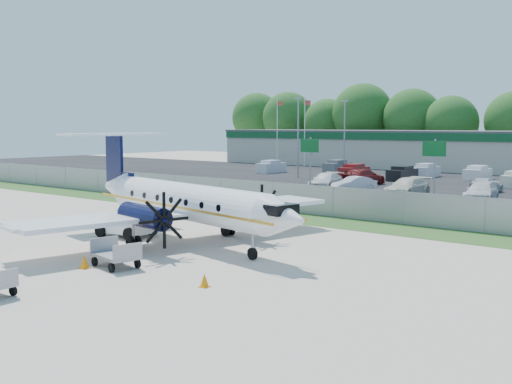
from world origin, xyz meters
The scene contains 27 objects.
ground centered at (0.00, 0.00, 0.00)m, with size 170.00×170.00×0.00m, color beige.
grass_verge centered at (0.00, 12.00, 0.01)m, with size 170.00×4.00×0.02m, color #2D561E.
access_road centered at (0.00, 19.00, 0.01)m, with size 170.00×8.00×0.02m, color black.
parking_lot centered at (0.00, 40.00, 0.01)m, with size 170.00×32.00×0.02m, color black.
perimeter_fence centered at (0.00, 14.00, 1.00)m, with size 120.00×0.06×1.99m.
building_west centered at (-24.00, 61.98, 2.63)m, with size 46.40×12.40×5.24m.
sign_left centered at (-8.00, 22.91, 3.61)m, with size 1.80×0.26×5.00m.
sign_mid centered at (3.00, 22.91, 3.61)m, with size 1.80×0.26×5.00m.
flagpole_west centered at (-35.92, 55.00, 5.64)m, with size 1.06×0.12×10.00m.
flagpole_east centered at (-30.92, 55.00, 5.64)m, with size 1.06×0.12×10.00m.
light_pole_nw centered at (-20.00, 38.00, 5.23)m, with size 0.90×0.35×9.09m.
light_pole_sw centered at (-20.00, 48.00, 5.23)m, with size 0.90×0.35×9.09m.
aircraft centered at (-0.98, 1.36, 2.14)m, with size 18.14×17.78×5.54m.
pushback_tug centered at (-4.57, 0.63, 0.74)m, with size 3.07×2.38×1.55m.
baggage_cart_near centered at (0.95, -4.59, 0.54)m, with size 2.40×1.70×1.15m.
cone_nose centered at (6.19, -4.62, 0.24)m, with size 0.36×0.36×0.52m.
cone_port_wing centered at (0.10, -5.57, 0.27)m, with size 0.41×0.41×0.58m.
cone_starboard_wing centered at (-5.15, 7.05, 0.28)m, with size 0.42×0.42×0.59m.
road_car_west centered at (-18.12, 16.66, 0.00)m, with size 1.81×4.49×1.53m, color maroon.
road_car_mid centered at (4.06, 19.67, 0.00)m, with size 1.71×4.25×1.45m, color beige.
parked_car_a centered at (-10.56, 29.33, 0.00)m, with size 2.11×5.19×1.51m, color silver.
parked_car_b centered at (-7.03, 28.54, 0.00)m, with size 1.48×4.25×1.40m, color silver.
parked_car_c centered at (-1.68, 28.26, 0.00)m, with size 2.22×5.46×1.59m, color beige.
parked_car_d centered at (4.42, 28.80, 0.00)m, with size 2.10×5.18×1.50m, color silver.
parked_car_f centered at (-9.65, 34.75, 0.00)m, with size 2.31×5.69×1.65m, color maroon.
parked_car_g centered at (2.48, 35.17, 0.00)m, with size 1.92×4.73×1.37m, color silver.
far_parking_rows centered at (0.00, 45.00, 0.00)m, with size 56.00×10.00×1.60m, color gray, non-canonical shape.
Camera 1 is at (22.55, -21.56, 6.04)m, focal length 45.00 mm.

